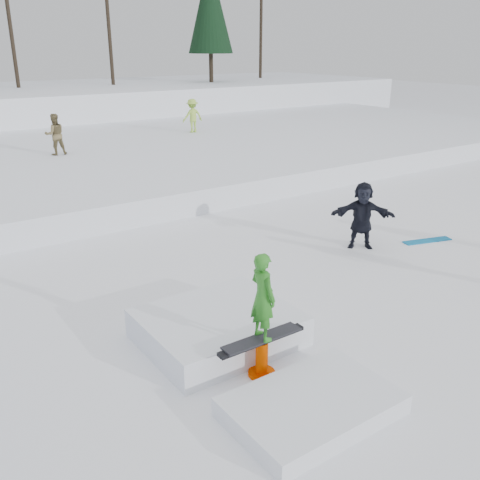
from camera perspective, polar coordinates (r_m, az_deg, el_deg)
ground at (r=10.14m, az=4.19°, el=-9.64°), size 120.00×120.00×0.00m
snow_midrise at (r=23.92m, az=-20.76°, el=7.71°), size 50.00×18.00×0.80m
treeline at (r=37.07m, az=-17.63°, el=23.06°), size 40.24×4.22×10.50m
walker_olive at (r=23.08m, az=-19.13°, el=10.59°), size 0.85×0.68×1.64m
walker_ygreen at (r=27.79m, az=-5.09°, el=13.07°), size 1.09×0.64×1.66m
spectator_dark at (r=14.16m, az=12.90°, el=2.58°), size 1.55×1.46×1.74m
loose_board_teal at (r=15.36m, az=19.34°, el=-0.07°), size 1.42×0.67×0.03m
jib_rail_feature at (r=9.15m, az=0.12°, el=-10.92°), size 2.60×4.40×2.11m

